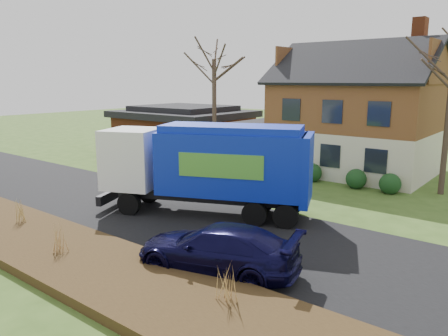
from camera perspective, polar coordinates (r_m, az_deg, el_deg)
The scene contains 12 objects.
ground at distance 18.61m, azimuth -5.83°, elevation -6.57°, with size 120.00×120.00×0.00m, color #344F1A.
road at distance 18.61m, azimuth -5.83°, elevation -6.54°, with size 80.00×7.00×0.02m, color black.
mulch_verge at distance 15.45m, azimuth -19.86°, elevation -10.48°, with size 80.00×3.50×0.30m, color black.
main_house at distance 28.77m, azimuth 16.09°, elevation 7.60°, with size 12.95×8.95×9.26m.
ranch_house at distance 35.61m, azimuth -5.26°, elevation 5.08°, with size 9.80×8.20×3.70m.
garbage_truck at distance 18.57m, azimuth -1.89°, elevation 0.61°, with size 9.33×5.80×3.90m.
silver_sedan at distance 23.97m, azimuth -2.96°, elevation -0.37°, with size 1.76×5.06×1.67m, color #B3B8BC.
navy_wagon at distance 13.40m, azimuth -0.91°, elevation -10.49°, with size 2.05×5.05×1.47m, color black.
tree_front_west at distance 29.86m, azimuth -1.31°, elevation 16.03°, with size 3.32×3.32×9.86m.
grass_clump_west at distance 18.75m, azimuth -25.11°, elevation -4.96°, with size 0.37×0.31×0.99m.
grass_clump_mid at distance 15.10m, azimuth -20.79°, elevation -8.40°, with size 0.36×0.30×1.01m.
grass_clump_east at distance 11.18m, azimuth 0.12°, elevation -14.88°, with size 0.38×0.32×0.96m.
Camera 1 is at (12.38, -12.66, 5.74)m, focal length 35.00 mm.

